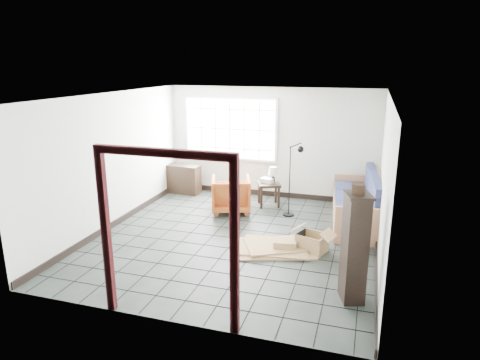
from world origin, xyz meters
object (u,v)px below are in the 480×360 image
(tall_shelf, at_px, (355,247))
(side_table, at_px, (269,187))
(futon_sofa, at_px, (360,206))
(armchair, at_px, (231,192))

(tall_shelf, bearing_deg, side_table, 101.42)
(futon_sofa, relative_size, side_table, 3.82)
(futon_sofa, xyz_separation_m, armchair, (-2.71, -0.05, 0.04))
(side_table, distance_m, tall_shelf, 4.09)
(side_table, bearing_deg, armchair, -139.72)
(side_table, relative_size, tall_shelf, 0.42)
(futon_sofa, distance_m, armchair, 2.71)
(armchair, xyz_separation_m, tall_shelf, (2.71, -2.96, 0.35))
(armchair, bearing_deg, tall_shelf, 113.39)
(side_table, xyz_separation_m, tall_shelf, (2.01, -3.55, 0.33))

